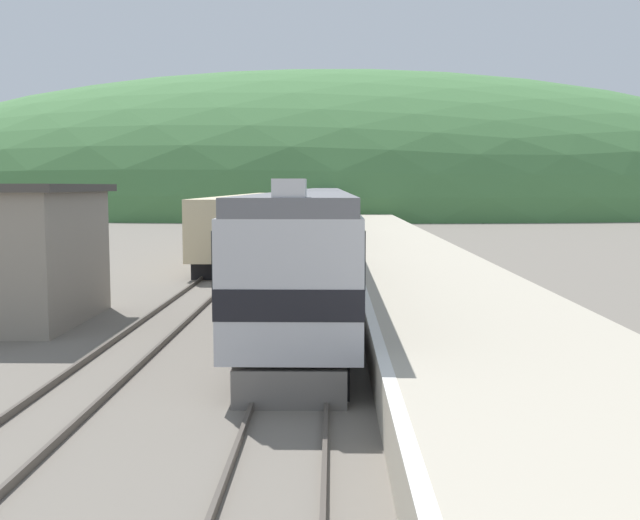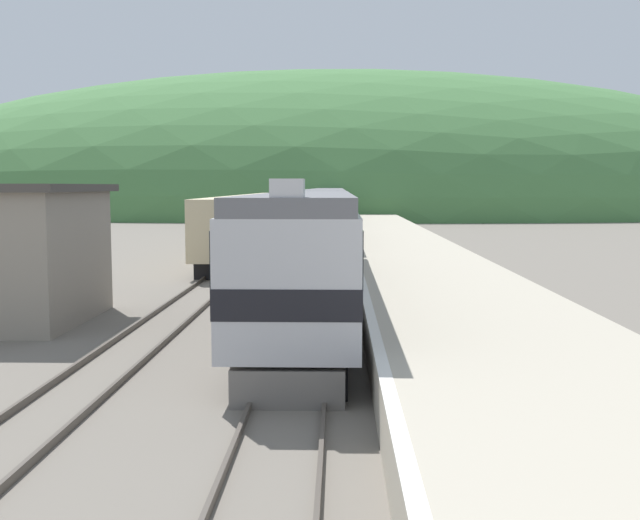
{
  "view_description": "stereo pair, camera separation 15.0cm",
  "coord_description": "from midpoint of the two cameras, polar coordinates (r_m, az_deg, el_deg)",
  "views": [
    {
      "loc": [
        0.84,
        5.62,
        4.3
      ],
      "look_at": [
        0.51,
        24.77,
        2.41
      ],
      "focal_mm": 42.0,
      "sensor_mm": 36.0,
      "label": 1
    },
    {
      "loc": [
        0.99,
        5.63,
        4.3
      ],
      "look_at": [
        0.51,
        24.77,
        2.41
      ],
      "focal_mm": 42.0,
      "sensor_mm": 36.0,
      "label": 2
    }
  ],
  "objects": [
    {
      "name": "track_main",
      "position": [
        64.52,
        0.18,
        1.89
      ],
      "size": [
        1.52,
        180.0,
        0.16
      ],
      "color": "#4C443D",
      "rests_on": "ground"
    },
    {
      "name": "carriage_third",
      "position": [
        65.98,
        0.2,
        3.84
      ],
      "size": [
        2.91,
        19.75,
        4.09
      ],
      "color": "black",
      "rests_on": "ground"
    },
    {
      "name": "express_train_lead_car",
      "position": [
        24.15,
        -1.18,
        0.73
      ],
      "size": [
        2.92,
        20.57,
        4.45
      ],
      "color": "black",
      "rests_on": "ground"
    },
    {
      "name": "track_siding",
      "position": [
        64.74,
        -3.78,
        1.89
      ],
      "size": [
        1.52,
        180.0,
        0.16
      ],
      "color": "#4C443D",
      "rests_on": "ground"
    },
    {
      "name": "siding_train",
      "position": [
        51.07,
        -5.06,
        2.94
      ],
      "size": [
        2.9,
        34.73,
        3.7
      ],
      "color": "black",
      "rests_on": "ground"
    },
    {
      "name": "carriage_fifth",
      "position": [
        107.22,
        0.51,
        4.53
      ],
      "size": [
        2.91,
        19.75,
        4.09
      ],
      "color": "black",
      "rests_on": "ground"
    },
    {
      "name": "distant_hills",
      "position": [
        122.85,
        0.57,
        3.64
      ],
      "size": [
        163.64,
        73.64,
        44.93
      ],
      "color": "#477A42",
      "rests_on": "ground"
    },
    {
      "name": "platform",
      "position": [
        44.69,
        5.76,
        0.78
      ],
      "size": [
        5.91,
        140.0,
        1.08
      ],
      "color": "#B2A893",
      "rests_on": "ground"
    },
    {
      "name": "carriage_second",
      "position": [
        45.38,
        -0.16,
        3.02
      ],
      "size": [
        2.91,
        19.75,
        4.09
      ],
      "color": "black",
      "rests_on": "ground"
    },
    {
      "name": "carriage_fourth",
      "position": [
        86.6,
        0.39,
        4.27
      ],
      "size": [
        2.91,
        19.75,
        4.09
      ],
      "color": "black",
      "rests_on": "ground"
    }
  ]
}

